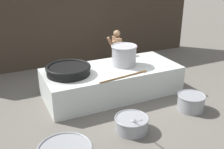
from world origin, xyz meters
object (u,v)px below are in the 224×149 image
cook (116,52)px  prep_bowl_extra (191,102)px  stock_pot (124,55)px  giant_wok_near (68,70)px  prep_bowl_vegetables (132,123)px

cook → prep_bowl_extra: size_ratio=2.22×
stock_pot → cook: bearing=75.4°
stock_pot → cook: 1.06m
giant_wok_near → prep_bowl_vegetables: size_ratio=1.20×
cook → prep_bowl_vegetables: (-1.05, -2.89, -0.65)m
stock_pot → prep_bowl_extra: 2.16m
giant_wok_near → prep_bowl_extra: 3.18m
stock_pot → giant_wok_near: bearing=179.7°
stock_pot → prep_bowl_vegetables: (-0.79, -1.89, -0.89)m
cook → prep_bowl_vegetables: bearing=73.5°
cook → prep_bowl_vegetables: 3.15m
stock_pot → prep_bowl_vegetables: 2.23m
stock_pot → prep_bowl_vegetables: bearing=-112.8°
giant_wok_near → prep_bowl_extra: bearing=-33.8°
giant_wok_near → stock_pot: stock_pot is taller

